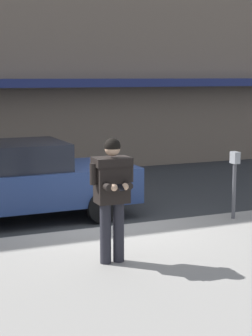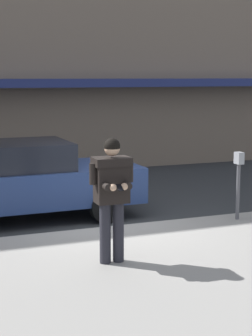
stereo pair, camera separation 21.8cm
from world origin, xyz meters
name	(u,v)px [view 1 (the left image)]	position (x,y,z in m)	size (l,w,h in m)	color
ground_plane	(105,231)	(0.00, 0.00, 0.00)	(80.00, 80.00, 0.00)	#2B2D30
sidewalk	(241,269)	(1.00, -2.85, 0.07)	(32.00, 5.30, 0.14)	gray
curb_paint_line	(153,224)	(1.00, 0.05, 0.00)	(28.00, 0.12, 0.01)	silver
parked_sedan_mid	(18,180)	(-1.29, 1.39, 0.79)	(4.53, 1.98, 1.54)	navy
man_texting_on_phone	(112,187)	(-0.67, -2.07, 1.25)	(0.65, 0.59, 1.81)	#23232B
parking_meter	(234,175)	(2.36, -0.60, 0.97)	(0.12, 0.18, 1.27)	#4C4C51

